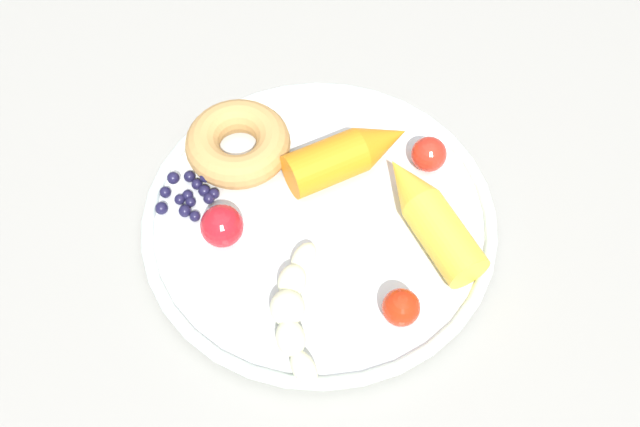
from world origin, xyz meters
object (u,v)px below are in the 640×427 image
at_px(banana, 293,309).
at_px(tomato_mid, 401,307).
at_px(plate, 320,215).
at_px(blueberry_pile, 189,194).
at_px(carrot_orange, 349,154).
at_px(tomato_near, 222,226).
at_px(donut, 238,144).
at_px(dining_table, 331,268).
at_px(tomato_far, 429,154).
at_px(carrot_yellow, 429,215).

relative_size(banana, tomato_mid, 4.19).
distance_m(plate, blueberry_pile, 0.13).
bearing_deg(plate, tomato_mid, -46.92).
bearing_deg(carrot_orange, tomato_near, -136.12).
bearing_deg(donut, dining_table, -30.15).
bearing_deg(carrot_orange, plate, -107.69).
bearing_deg(tomato_mid, tomato_far, 86.91).
bearing_deg(tomato_mid, donut, 140.16).
bearing_deg(tomato_far, carrot_yellow, -85.01).
bearing_deg(plate, tomato_far, 38.02).
bearing_deg(plate, donut, 148.48).
bearing_deg(tomato_near, tomato_far, 32.67).
bearing_deg(donut, carrot_yellow, -15.56).
height_order(donut, tomato_mid, same).
bearing_deg(tomato_far, carrot_orange, -167.97).
relative_size(dining_table, tomato_near, 27.72).
height_order(carrot_yellow, tomato_near, carrot_yellow).
bearing_deg(carrot_orange, blueberry_pile, -157.06).
height_order(banana, tomato_near, tomato_near).
bearing_deg(banana, carrot_orange, 81.83).
relative_size(plate, tomato_near, 8.48).
xyz_separation_m(blueberry_pile, tomato_far, (0.22, 0.08, 0.01)).
bearing_deg(tomato_near, donut, 94.58).
distance_m(donut, tomato_mid, 0.23).
height_order(carrot_yellow, blueberry_pile, carrot_yellow).
distance_m(blueberry_pile, tomato_far, 0.23).
bearing_deg(dining_table, tomato_far, 43.92).
xyz_separation_m(dining_table, carrot_yellow, (0.09, 0.01, 0.12)).
relative_size(blueberry_pile, tomato_far, 1.66).
xyz_separation_m(carrot_yellow, blueberry_pile, (-0.22, -0.01, -0.01)).
relative_size(carrot_orange, tomato_far, 3.70).
distance_m(banana, tomato_near, 0.10).
xyz_separation_m(banana, blueberry_pile, (-0.12, 0.10, -0.01)).
bearing_deg(tomato_mid, carrot_yellow, 80.83).
relative_size(dining_table, tomato_far, 31.72).
relative_size(plate, banana, 2.42).
height_order(plate, banana, banana).
bearing_deg(dining_table, blueberry_pile, 179.56).
distance_m(banana, tomato_mid, 0.09).
bearing_deg(blueberry_pile, tomato_far, 19.33).
distance_m(tomato_near, tomato_far, 0.21).
height_order(dining_table, blueberry_pile, blueberry_pile).
height_order(banana, carrot_yellow, carrot_yellow).
height_order(dining_table, plate, plate).
bearing_deg(dining_table, banana, -100.12).
bearing_deg(plate, carrot_orange, 72.31).
relative_size(carrot_orange, donut, 1.24).
bearing_deg(dining_table, tomato_mid, -50.14).
bearing_deg(carrot_orange, tomato_far, 12.03).
relative_size(carrot_orange, blueberry_pile, 2.23).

